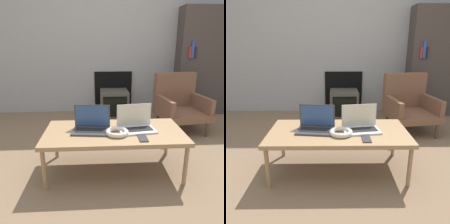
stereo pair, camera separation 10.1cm
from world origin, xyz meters
The scene contains 10 objects.
ground_plane centered at (0.00, 0.00, 0.00)m, with size 14.00×14.00×0.00m, color #7A6047.
wall_back centered at (0.00, 2.04, 1.29)m, with size 7.00×0.08×2.60m.
table centered at (0.00, 0.13, 0.37)m, with size 1.25×0.61×0.40m.
laptop_left centered at (-0.20, 0.15, 0.45)m, with size 0.35×0.24×0.23m.
laptop_right centered at (0.20, 0.15, 0.45)m, with size 0.35×0.25×0.23m.
headphones centered at (0.02, 0.05, 0.42)m, with size 0.20×0.20×0.04m.
phone centered at (0.23, -0.06, 0.40)m, with size 0.07×0.13×0.01m.
tv centered at (0.11, 1.77, 0.21)m, with size 0.45×0.46×0.42m.
armchair centered at (0.98, 1.17, 0.37)m, with size 0.69×0.70×0.76m.
bookshelf centered at (1.57, 1.84, 0.85)m, with size 0.84×0.32×1.70m.
Camera 1 is at (-0.13, -1.71, 1.17)m, focal length 35.00 mm.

